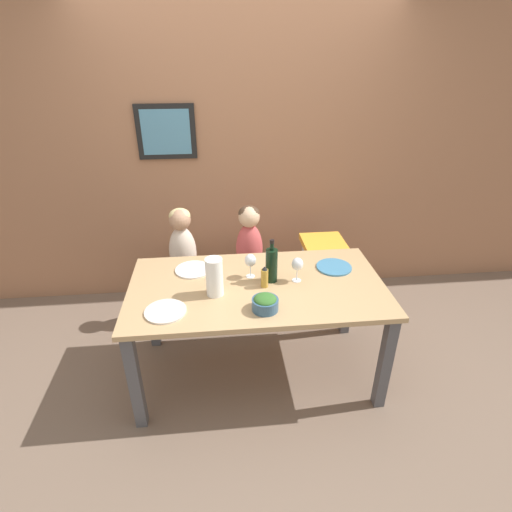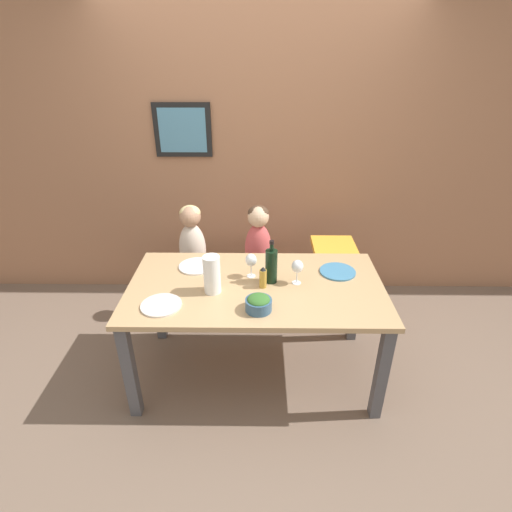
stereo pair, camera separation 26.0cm
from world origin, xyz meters
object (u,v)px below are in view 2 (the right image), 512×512
object	(u,v)px
chair_far_center	(258,278)
person_child_left	(192,238)
dinner_plate_back_left	(196,266)
salad_bowl_large	(259,303)
dinner_plate_back_right	(338,272)
person_child_center	(258,239)
dinner_plate_front_left	(161,305)
wine_glass_far	(251,260)
wine_bottle	(271,265)
chair_right_highchair	(332,260)
wine_glass_near	(297,267)
chair_far_left	(195,278)
paper_towel_roll	(212,274)

from	to	relation	value
chair_far_center	person_child_left	world-z (taller)	person_child_left
person_child_left	dinner_plate_back_left	world-z (taller)	person_child_left
person_child_left	salad_bowl_large	world-z (taller)	person_child_left
dinner_plate_back_right	chair_far_center	bearing A→B (deg)	135.66
chair_far_center	person_child_left	bearing A→B (deg)	179.87
chair_far_center	person_child_center	size ratio (longest dim) A/B	0.75
dinner_plate_front_left	wine_glass_far	bearing A→B (deg)	33.47
person_child_left	wine_bottle	bearing A→B (deg)	-46.49
chair_right_highchair	person_child_left	world-z (taller)	person_child_left
dinner_plate_front_left	dinner_plate_back_left	distance (m)	0.50
wine_glass_near	dinner_plate_front_left	size ratio (longest dim) A/B	0.69
salad_bowl_large	person_child_left	bearing A→B (deg)	119.11
chair_far_left	dinner_plate_back_left	size ratio (longest dim) A/B	1.78
chair_far_center	paper_towel_roll	size ratio (longest dim) A/B	1.75
chair_far_left	salad_bowl_large	bearing A→B (deg)	-60.86
chair_right_highchair	person_child_left	size ratio (longest dim) A/B	1.19
chair_far_left	person_child_left	world-z (taller)	person_child_left
person_child_left	dinner_plate_back_left	xyz separation A→B (m)	(0.11, -0.48, 0.01)
wine_bottle	paper_towel_roll	size ratio (longest dim) A/B	1.19
chair_far_center	wine_bottle	distance (m)	0.84
wine_glass_near	dinner_plate_back_right	world-z (taller)	wine_glass_near
chair_right_highchair	salad_bowl_large	xyz separation A→B (m)	(-0.62, -0.99, 0.25)
chair_right_highchair	salad_bowl_large	size ratio (longest dim) A/B	4.39
person_child_center	person_child_left	bearing A→B (deg)	180.00
dinner_plate_back_left	wine_glass_near	bearing A→B (deg)	-16.68
wine_bottle	chair_far_center	bearing A→B (deg)	97.67
person_child_left	dinner_plate_front_left	xyz separation A→B (m)	(-0.04, -0.96, 0.01)
chair_far_left	wine_glass_near	bearing A→B (deg)	-40.50
chair_far_left	salad_bowl_large	xyz separation A→B (m)	(0.55, -0.99, 0.43)
person_child_center	salad_bowl_large	world-z (taller)	person_child_center
chair_far_left	wine_bottle	bearing A→B (deg)	-46.44
chair_right_highchair	person_child_left	distance (m)	1.18
wine_bottle	chair_right_highchair	bearing A→B (deg)	51.24
person_child_left	wine_bottle	distance (m)	0.93
wine_glass_far	dinner_plate_front_left	world-z (taller)	wine_glass_far
person_child_center	dinner_plate_front_left	bearing A→B (deg)	-121.27
chair_far_left	dinner_plate_front_left	distance (m)	1.03
person_child_left	wine_bottle	world-z (taller)	wine_bottle
dinner_plate_front_left	chair_far_center	bearing A→B (deg)	58.70
chair_far_center	chair_right_highchair	size ratio (longest dim) A/B	0.63
wine_glass_near	wine_glass_far	world-z (taller)	same
chair_far_center	chair_right_highchair	distance (m)	0.65
chair_far_left	dinner_plate_front_left	size ratio (longest dim) A/B	1.78
wine_glass_near	dinner_plate_back_right	size ratio (longest dim) A/B	0.69
salad_bowl_large	dinner_plate_front_left	world-z (taller)	salad_bowl_large
wine_bottle	chair_far_left	bearing A→B (deg)	133.56
chair_far_center	wine_glass_near	xyz separation A→B (m)	(0.26, -0.69, 0.50)
person_child_left	wine_glass_near	world-z (taller)	person_child_left
dinner_plate_back_left	dinner_plate_front_left	bearing A→B (deg)	-106.77
paper_towel_roll	wine_bottle	bearing A→B (deg)	18.64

